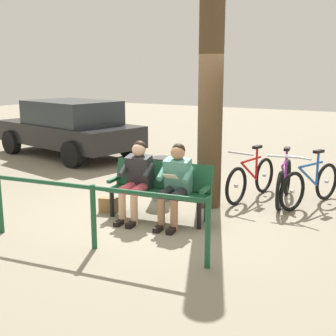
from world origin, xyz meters
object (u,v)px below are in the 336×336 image
(litter_bin, at_px, (162,178))
(person_reading, at_px, (176,180))
(bicycle_purple, at_px, (251,179))
(bench, at_px, (160,186))
(tree_trunk, at_px, (211,93))
(parked_car, at_px, (69,127))
(bicycle_green, at_px, (310,185))
(person_companion, at_px, (137,176))
(handbag, at_px, (109,205))
(bicycle_blue, at_px, (284,182))

(litter_bin, bearing_deg, person_reading, 129.22)
(litter_bin, distance_m, bicycle_purple, 1.58)
(bench, height_order, tree_trunk, tree_trunk)
(litter_bin, height_order, parked_car, parked_car)
(litter_bin, xyz_separation_m, parked_car, (4.25, -2.36, 0.39))
(person_reading, relative_size, bicycle_green, 0.75)
(bench, relative_size, person_companion, 1.37)
(handbag, relative_size, bicycle_blue, 0.18)
(bench, height_order, litter_bin, bench)
(litter_bin, bearing_deg, bicycle_green, -158.27)
(handbag, height_order, litter_bin, litter_bin)
(bicycle_blue, distance_m, parked_car, 6.35)
(bicycle_purple, xyz_separation_m, parked_car, (5.59, -1.52, 0.41))
(bench, bearing_deg, parked_car, -41.13)
(person_reading, relative_size, litter_bin, 1.58)
(handbag, distance_m, tree_trunk, 2.45)
(bench, xyz_separation_m, handbag, (0.87, 0.18, -0.39))
(handbag, height_order, bicycle_blue, bicycle_blue)
(tree_trunk, bearing_deg, person_companion, 58.99)
(bench, distance_m, tree_trunk, 1.72)
(handbag, bearing_deg, bench, -167.95)
(bicycle_blue, bearing_deg, tree_trunk, -59.64)
(litter_bin, bearing_deg, tree_trunk, -175.59)
(person_companion, xyz_separation_m, bicycle_green, (-2.17, -2.02, -0.30))
(parked_car, bearing_deg, bicycle_blue, 178.32)
(handbag, bearing_deg, person_companion, 178.35)
(bench, distance_m, bicycle_green, 2.61)
(person_reading, bearing_deg, bicycle_purple, -112.71)
(handbag, distance_m, bicycle_purple, 2.58)
(person_companion, relative_size, parked_car, 0.27)
(bench, height_order, person_companion, person_companion)
(handbag, distance_m, litter_bin, 1.16)
(person_reading, bearing_deg, bicycle_green, -135.16)
(bicycle_blue, bearing_deg, bench, -47.18)
(person_companion, distance_m, parked_car, 5.61)
(bicycle_blue, bearing_deg, litter_bin, -73.12)
(bench, height_order, handbag, bench)
(bicycle_green, bearing_deg, bench, -25.36)
(bicycle_blue, relative_size, bicycle_purple, 1.00)
(bicycle_purple, bearing_deg, bench, -17.27)
(person_reading, bearing_deg, person_companion, -0.05)
(bench, xyz_separation_m, person_companion, (0.30, 0.20, 0.16))
(tree_trunk, xyz_separation_m, litter_bin, (0.87, 0.07, -1.51))
(person_companion, xyz_separation_m, bicycle_purple, (-1.16, -1.92, -0.30))
(handbag, relative_size, bicycle_purple, 0.18)
(tree_trunk, relative_size, bicycle_green, 2.37)
(person_reading, xyz_separation_m, tree_trunk, (-0.05, -1.07, 1.23))
(person_companion, height_order, bicycle_green, person_companion)
(bench, bearing_deg, bicycle_green, -142.67)
(tree_trunk, bearing_deg, bicycle_green, -149.58)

